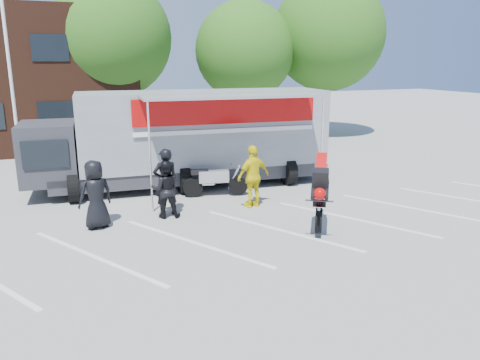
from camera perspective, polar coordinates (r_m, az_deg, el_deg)
ground at (r=11.87m, az=6.06°, el=-7.76°), size 100.00×100.00×0.00m
parking_bay_lines at (r=12.69m, az=3.94°, el=-6.17°), size 18.09×13.33×0.01m
flagpole at (r=19.70m, az=-25.81°, el=14.76°), size 1.61×0.12×8.00m
tree_left at (r=25.89m, az=-15.41°, el=16.37°), size 6.12×6.12×8.64m
tree_mid at (r=26.71m, az=0.58°, el=15.46°), size 5.44×5.44×7.68m
tree_right at (r=28.60m, az=10.72°, el=17.02°), size 6.46×6.46×9.12m
transporter_truck at (r=17.34m, az=-5.83°, el=-0.57°), size 11.05×5.97×3.40m
parked_motorcycle at (r=15.83m, az=-2.99°, el=-1.98°), size 2.32×1.24×1.16m
stunt_bike_rider at (r=13.17m, az=9.57°, el=-5.60°), size 1.78×2.08×2.23m
spectator_leather_a at (r=13.21m, az=-17.21°, el=-1.70°), size 1.06×0.85×1.89m
spectator_leather_b at (r=13.83m, az=-9.06°, el=-0.26°), size 0.75×0.51×2.00m
spectator_leather_c at (r=13.66m, az=-9.08°, el=-1.12°), size 0.95×0.81×1.69m
spectator_hivis at (r=14.44m, az=1.63°, el=0.45°), size 1.22×0.73×1.95m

